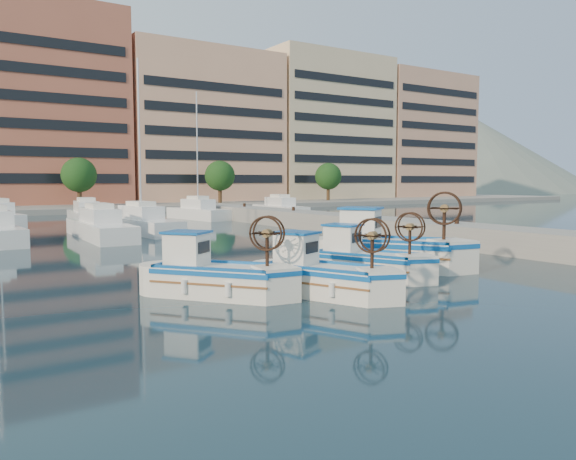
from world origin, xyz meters
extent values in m
plane|color=#1A3545|center=(0.00, 0.00, 0.00)|extent=(300.00, 300.00, 0.00)
cube|color=gray|center=(13.00, 8.00, 0.60)|extent=(3.00, 60.00, 1.20)
cube|color=gray|center=(0.00, 67.00, 0.30)|extent=(180.00, 40.00, 0.60)
cube|color=#B55F46|center=(1.00, 65.00, 13.10)|extent=(22.00, 14.00, 25.00)
cube|color=black|center=(1.00, 58.00, 13.10)|extent=(20.24, 0.12, 22.50)
cube|color=#EEA884|center=(24.00, 65.00, 11.60)|extent=(23.00, 14.00, 22.00)
cube|color=black|center=(24.00, 58.00, 11.60)|extent=(21.16, 0.12, 19.80)
cube|color=beige|center=(47.00, 65.00, 12.60)|extent=(22.00, 14.00, 24.00)
cube|color=black|center=(47.00, 58.00, 12.60)|extent=(20.24, 0.12, 21.60)
cube|color=tan|center=(69.00, 65.00, 12.10)|extent=(21.00, 14.00, 23.00)
cube|color=black|center=(69.00, 58.00, 12.10)|extent=(19.32, 0.12, 20.70)
cylinder|color=#3F2B19|center=(4.00, 53.50, 1.50)|extent=(0.50, 0.50, 3.00)
sphere|color=#1F4D1B|center=(4.00, 53.50, 4.20)|extent=(4.00, 4.00, 4.00)
cylinder|color=#3F2B19|center=(22.00, 53.50, 1.50)|extent=(0.50, 0.50, 3.00)
sphere|color=#1F4D1B|center=(22.00, 53.50, 4.20)|extent=(4.00, 4.00, 4.00)
cylinder|color=#3F2B19|center=(40.00, 53.50, 1.50)|extent=(0.50, 0.50, 3.00)
sphere|color=#1F4D1B|center=(40.00, 53.50, 4.20)|extent=(4.00, 4.00, 4.00)
cone|color=slate|center=(140.00, 110.00, 0.00)|extent=(160.00, 160.00, 50.00)
cube|color=white|center=(-2.12, 20.56, 0.50)|extent=(2.49, 9.91, 1.00)
cube|color=white|center=(1.06, 22.41, 0.50)|extent=(3.05, 8.94, 1.00)
cylinder|color=silver|center=(1.06, 22.41, 6.00)|extent=(0.12, 0.12, 11.00)
cube|color=white|center=(0.04, 33.23, 0.50)|extent=(3.05, 8.64, 1.00)
cube|color=white|center=(9.88, 33.15, 0.50)|extent=(3.27, 7.94, 1.00)
cylinder|color=silver|center=(9.88, 33.15, 6.00)|extent=(0.12, 0.12, 11.00)
cube|color=white|center=(19.29, 34.08, 0.50)|extent=(2.90, 8.75, 1.00)
cube|color=silver|center=(-3.63, 0.87, 0.46)|extent=(3.54, 3.87, 0.92)
cube|color=#0C51A5|center=(-3.63, 0.87, 0.81)|extent=(3.64, 3.99, 0.14)
cube|color=blue|center=(-3.63, 0.87, 0.76)|extent=(3.04, 3.37, 0.05)
cube|color=white|center=(-4.29, 1.69, 1.41)|extent=(1.47, 1.50, 0.97)
cube|color=#0C51A5|center=(-4.29, 1.69, 1.93)|extent=(1.65, 1.68, 0.07)
cylinder|color=#331E14|center=(-2.64, -0.37, 1.43)|extent=(0.11, 0.11, 1.02)
cylinder|color=brown|center=(-2.64, -0.37, 1.98)|extent=(0.37, 0.37, 0.25)
torus|color=#331E14|center=(-2.75, -0.45, 1.98)|extent=(0.69, 0.84, 1.03)
torus|color=#331E14|center=(-2.54, -0.29, 1.98)|extent=(0.69, 0.84, 1.03)
cube|color=silver|center=(-0.89, -0.83, 0.45)|extent=(2.89, 3.93, 0.90)
cube|color=#0C51A5|center=(-0.89, -0.83, 0.80)|extent=(2.97, 4.05, 0.14)
cube|color=blue|center=(-0.89, -0.83, 0.74)|extent=(2.43, 3.47, 0.05)
cube|color=white|center=(-1.31, 0.11, 1.38)|extent=(1.32, 1.41, 0.95)
cube|color=#0C51A5|center=(-1.31, 0.11, 1.89)|extent=(1.49, 1.58, 0.07)
cylinder|color=#331E14|center=(-0.26, -2.25, 1.40)|extent=(0.10, 0.10, 1.00)
cylinder|color=brown|center=(-0.26, -2.25, 1.94)|extent=(0.35, 0.33, 0.24)
torus|color=#331E14|center=(-0.37, -2.30, 1.94)|extent=(0.46, 0.95, 1.01)
torus|color=#331E14|center=(-0.14, -2.20, 1.94)|extent=(0.46, 0.95, 1.01)
cube|color=silver|center=(2.25, 0.80, 0.45)|extent=(2.88, 3.93, 0.90)
cube|color=#0C51A5|center=(2.25, 0.80, 0.79)|extent=(2.97, 4.05, 0.14)
cube|color=blue|center=(2.25, 0.80, 0.74)|extent=(2.43, 3.46, 0.05)
cube|color=white|center=(1.83, 1.75, 1.38)|extent=(1.32, 1.41, 0.95)
cube|color=#0C51A5|center=(1.83, 1.75, 1.89)|extent=(1.49, 1.58, 0.07)
cylinder|color=#331E14|center=(2.88, -0.61, 1.40)|extent=(0.10, 0.10, 1.00)
cylinder|color=brown|center=(2.88, -0.61, 1.93)|extent=(0.35, 0.33, 0.24)
torus|color=#331E14|center=(2.76, -0.66, 1.93)|extent=(0.46, 0.94, 1.01)
torus|color=#331E14|center=(3.00, -0.56, 1.93)|extent=(0.46, 0.94, 1.01)
cube|color=silver|center=(4.53, 1.97, 0.57)|extent=(4.23, 4.89, 1.15)
cube|color=#0C51A5|center=(4.53, 1.97, 1.01)|extent=(4.36, 5.03, 0.17)
cube|color=blue|center=(4.53, 1.97, 0.94)|extent=(3.61, 4.26, 0.07)
cube|color=white|center=(3.79, 3.05, 1.75)|extent=(1.80, 1.85, 1.20)
cube|color=#0C51A5|center=(3.79, 3.05, 2.40)|extent=(2.02, 2.08, 0.09)
cylinder|color=#331E14|center=(5.66, 0.36, 1.78)|extent=(0.13, 0.13, 1.27)
cylinder|color=brown|center=(5.66, 0.36, 2.46)|extent=(0.46, 0.45, 0.31)
torus|color=#331E14|center=(5.52, 0.26, 2.46)|extent=(0.79, 1.09, 1.28)
torus|color=#331E14|center=(5.79, 0.45, 2.46)|extent=(0.79, 1.09, 1.28)
camera|label=1|loc=(-10.93, -14.36, 3.49)|focal=35.00mm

